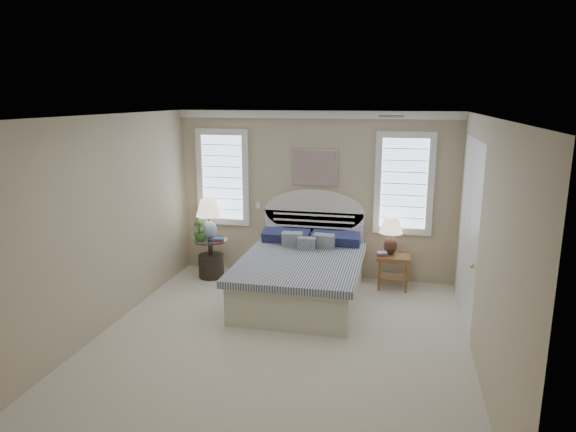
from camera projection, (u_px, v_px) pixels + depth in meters
The scene contains 21 objects.
floor at pixel (279, 342), 6.23m from camera, with size 4.50×5.00×0.01m, color beige.
ceiling at pixel (278, 116), 5.62m from camera, with size 4.50×5.00×0.01m, color white.
wall_back at pixel (315, 196), 8.30m from camera, with size 4.50×0.02×2.70m, color #C0AD90.
wall_left at pixel (104, 225), 6.39m from camera, with size 0.02×5.00×2.70m, color #C0AD90.
wall_right at pixel (485, 247), 5.45m from camera, with size 0.02×5.00×2.70m, color #C0AD90.
crown_molding at pixel (315, 115), 7.97m from camera, with size 4.50×0.08×0.12m, color white.
hvac_vent at pixel (391, 116), 6.13m from camera, with size 0.30×0.20×0.02m, color #B2B2B2.
switch_plate at pixel (258, 205), 8.53m from camera, with size 0.08×0.01×0.12m, color white.
window_left at pixel (223, 177), 8.55m from camera, with size 0.90×0.06×1.60m, color #C9E4FF.
window_right at pixel (404, 184), 7.93m from camera, with size 0.90×0.06×1.60m, color #C9E4FF.
painting at pixel (315, 167), 8.15m from camera, with size 0.74×0.04×0.58m, color silver.
closet_door at pixel (468, 232), 6.63m from camera, with size 0.02×1.80×2.40m, color white.
bed at pixel (302, 273), 7.53m from camera, with size 1.72×2.28×1.47m.
side_table_left at pixel (211, 254), 8.44m from camera, with size 0.56×0.56×0.63m.
nightstand_right at pixel (393, 264), 7.91m from camera, with size 0.50×0.40×0.53m.
floor_pot at pixel (211, 266), 8.45m from camera, with size 0.42×0.42×0.38m, color black.
lamp_left at pixel (209, 215), 8.34m from camera, with size 0.50×0.50×0.67m.
lamp_right at pixel (391, 232), 7.88m from camera, with size 0.46×0.46×0.58m.
potted_plant at pixel (199, 231), 8.26m from camera, with size 0.19×0.19×0.34m, color #2E732E.
books_left at pixel (218, 240), 8.29m from camera, with size 0.21×0.17×0.05m.
books_right at pixel (382, 254), 7.85m from camera, with size 0.19×0.16×0.07m.
Camera 1 is at (1.34, -5.56, 2.90)m, focal length 32.00 mm.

